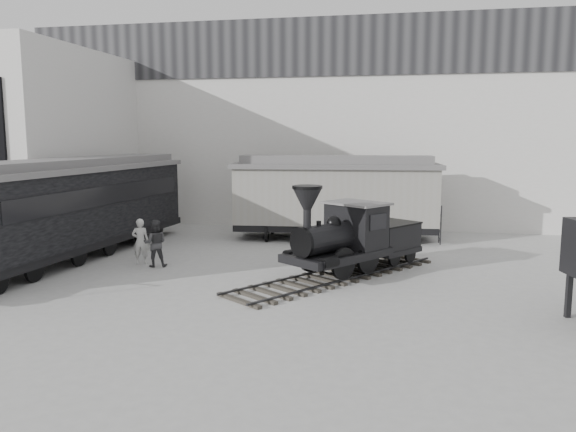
% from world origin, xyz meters
% --- Properties ---
extents(ground, '(90.00, 90.00, 0.00)m').
position_xyz_m(ground, '(0.00, 0.00, 0.00)').
color(ground, '#9E9E9B').
extents(north_wall, '(34.00, 2.51, 11.00)m').
position_xyz_m(north_wall, '(0.00, 14.98, 5.55)').
color(north_wall, silver).
rests_on(north_wall, ground).
extents(west_pavilion, '(7.00, 12.11, 9.00)m').
position_xyz_m(west_pavilion, '(-14.50, 9.96, 4.49)').
color(west_pavilion, silver).
rests_on(west_pavilion, ground).
extents(locomotive, '(7.02, 8.55, 3.23)m').
position_xyz_m(locomotive, '(1.77, 3.82, 1.19)').
color(locomotive, '#322D2A').
rests_on(locomotive, ground).
extents(boxcar, '(10.00, 3.83, 4.01)m').
position_xyz_m(boxcar, '(0.48, 10.74, 2.10)').
color(boxcar, black).
rests_on(boxcar, ground).
extents(passenger_coach, '(4.10, 14.14, 3.73)m').
position_xyz_m(passenger_coach, '(-9.43, 4.74, 2.06)').
color(passenger_coach, black).
rests_on(passenger_coach, ground).
extents(visitor_a, '(0.74, 0.59, 1.77)m').
position_xyz_m(visitor_a, '(-6.34, 3.98, 0.89)').
color(visitor_a, silver).
rests_on(visitor_a, ground).
extents(visitor_b, '(1.04, 0.92, 1.80)m').
position_xyz_m(visitor_b, '(-5.58, 3.63, 0.90)').
color(visitor_b, '#39383A').
rests_on(visitor_b, ground).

